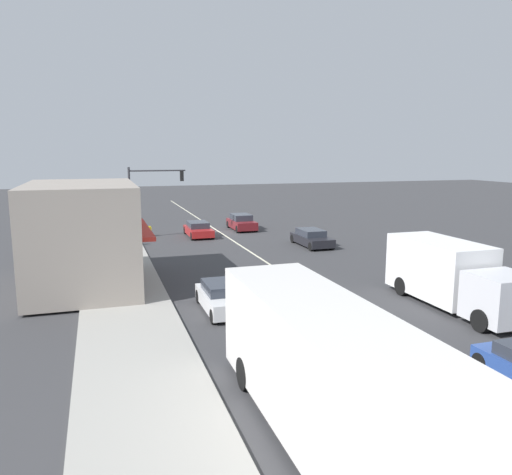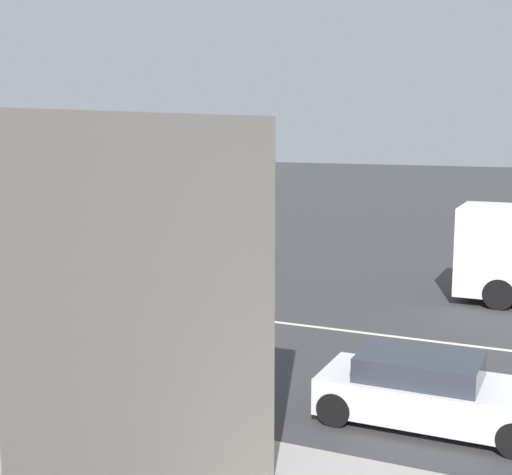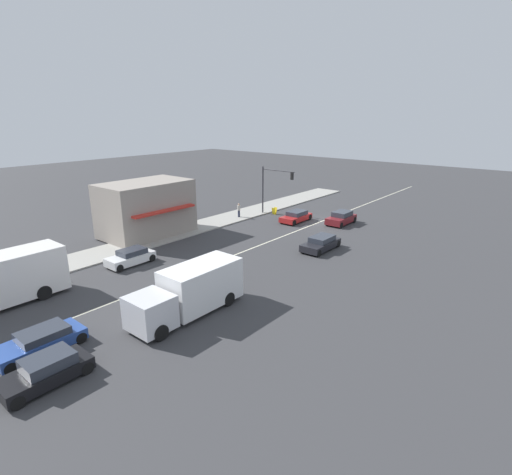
{
  "view_description": "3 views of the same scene",
  "coord_description": "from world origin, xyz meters",
  "px_view_note": "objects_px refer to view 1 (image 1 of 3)",
  "views": [
    {
      "loc": [
        10.0,
        41.65,
        6.9
      ],
      "look_at": [
        1.48,
        14.9,
        2.07
      ],
      "focal_mm": 35.0,
      "sensor_mm": 36.0,
      "label": 1
    },
    {
      "loc": [
        17.17,
        23.3,
        5.22
      ],
      "look_at": [
        -1.55,
        14.79,
        2.01
      ],
      "focal_mm": 50.0,
      "sensor_mm": 36.0,
      "label": 2
    },
    {
      "loc": [
        -22.04,
        38.04,
        11.66
      ],
      "look_at": [
        -1.43,
        12.99,
        1.59
      ],
      "focal_mm": 28.0,
      "sensor_mm": 36.0,
      "label": 3
    }
  ],
  "objects_px": {
    "sedan_maroon": "(242,222)",
    "van_white": "(222,297)",
    "traffic_signal_main": "(148,190)",
    "warning_aframe_sign": "(149,232)",
    "hatchback_red": "(198,229)",
    "pedestrian": "(124,234)",
    "delivery_truck": "(451,274)",
    "city_bus": "(339,383)",
    "sedan_dark": "(312,238)"
  },
  "relations": [
    {
      "from": "hatchback_red",
      "to": "pedestrian",
      "type": "bearing_deg",
      "value": 25.03
    },
    {
      "from": "van_white",
      "to": "sedan_dark",
      "type": "height_order",
      "value": "van_white"
    },
    {
      "from": "sedan_maroon",
      "to": "pedestrian",
      "type": "bearing_deg",
      "value": 26.41
    },
    {
      "from": "sedan_dark",
      "to": "traffic_signal_main",
      "type": "bearing_deg",
      "value": -33.63
    },
    {
      "from": "pedestrian",
      "to": "van_white",
      "type": "height_order",
      "value": "pedestrian"
    },
    {
      "from": "pedestrian",
      "to": "city_bus",
      "type": "height_order",
      "value": "city_bus"
    },
    {
      "from": "pedestrian",
      "to": "van_white",
      "type": "distance_m",
      "value": 17.13
    },
    {
      "from": "delivery_truck",
      "to": "sedan_maroon",
      "type": "height_order",
      "value": "delivery_truck"
    },
    {
      "from": "city_bus",
      "to": "sedan_dark",
      "type": "distance_m",
      "value": 26.01
    },
    {
      "from": "pedestrian",
      "to": "hatchback_red",
      "type": "xyz_separation_m",
      "value": [
        -6.11,
        -2.85,
        -0.37
      ]
    },
    {
      "from": "sedan_maroon",
      "to": "van_white",
      "type": "distance_m",
      "value": 23.17
    },
    {
      "from": "traffic_signal_main",
      "to": "pedestrian",
      "type": "bearing_deg",
      "value": 58.23
    },
    {
      "from": "delivery_truck",
      "to": "sedan_maroon",
      "type": "xyz_separation_m",
      "value": [
        2.8,
        -24.46,
        -0.8
      ]
    },
    {
      "from": "delivery_truck",
      "to": "traffic_signal_main",
      "type": "bearing_deg",
      "value": -63.96
    },
    {
      "from": "delivery_truck",
      "to": "van_white",
      "type": "distance_m",
      "value": 10.33
    },
    {
      "from": "traffic_signal_main",
      "to": "warning_aframe_sign",
      "type": "bearing_deg",
      "value": -88.77
    },
    {
      "from": "delivery_truck",
      "to": "warning_aframe_sign",
      "type": "bearing_deg",
      "value": -64.42
    },
    {
      "from": "warning_aframe_sign",
      "to": "traffic_signal_main",
      "type": "bearing_deg",
      "value": 91.23
    },
    {
      "from": "traffic_signal_main",
      "to": "hatchback_red",
      "type": "relative_size",
      "value": 1.37
    },
    {
      "from": "delivery_truck",
      "to": "hatchback_red",
      "type": "bearing_deg",
      "value": -71.95
    },
    {
      "from": "sedan_dark",
      "to": "hatchback_red",
      "type": "bearing_deg",
      "value": -43.06
    },
    {
      "from": "traffic_signal_main",
      "to": "van_white",
      "type": "xyz_separation_m",
      "value": [
        -1.12,
        20.32,
        -3.3
      ]
    },
    {
      "from": "traffic_signal_main",
      "to": "sedan_maroon",
      "type": "xyz_separation_m",
      "value": [
        -8.32,
        -1.69,
        -3.24
      ]
    },
    {
      "from": "pedestrian",
      "to": "delivery_truck",
      "type": "height_order",
      "value": "delivery_truck"
    },
    {
      "from": "van_white",
      "to": "delivery_truck",
      "type": "bearing_deg",
      "value": 166.25
    },
    {
      "from": "pedestrian",
      "to": "traffic_signal_main",
      "type": "bearing_deg",
      "value": -121.77
    },
    {
      "from": "pedestrian",
      "to": "hatchback_red",
      "type": "height_order",
      "value": "pedestrian"
    },
    {
      "from": "pedestrian",
      "to": "hatchback_red",
      "type": "distance_m",
      "value": 6.75
    },
    {
      "from": "sedan_maroon",
      "to": "hatchback_red",
      "type": "height_order",
      "value": "sedan_maroon"
    },
    {
      "from": "traffic_signal_main",
      "to": "delivery_truck",
      "type": "height_order",
      "value": "traffic_signal_main"
    },
    {
      "from": "delivery_truck",
      "to": "van_white",
      "type": "height_order",
      "value": "delivery_truck"
    },
    {
      "from": "pedestrian",
      "to": "city_bus",
      "type": "xyz_separation_m",
      "value": [
        -3.31,
        27.86,
        0.79
      ]
    },
    {
      "from": "pedestrian",
      "to": "van_white",
      "type": "relative_size",
      "value": 0.42
    },
    {
      "from": "traffic_signal_main",
      "to": "warning_aframe_sign",
      "type": "xyz_separation_m",
      "value": [
        0.01,
        -0.49,
        -3.47
      ]
    },
    {
      "from": "warning_aframe_sign",
      "to": "van_white",
      "type": "xyz_separation_m",
      "value": [
        -1.14,
        20.82,
        0.18
      ]
    },
    {
      "from": "pedestrian",
      "to": "city_bus",
      "type": "distance_m",
      "value": 28.06
    },
    {
      "from": "delivery_truck",
      "to": "city_bus",
      "type": "height_order",
      "value": "city_bus"
    },
    {
      "from": "warning_aframe_sign",
      "to": "city_bus",
      "type": "distance_m",
      "value": 31.92
    },
    {
      "from": "traffic_signal_main",
      "to": "sedan_maroon",
      "type": "height_order",
      "value": "traffic_signal_main"
    },
    {
      "from": "city_bus",
      "to": "sedan_maroon",
      "type": "relative_size",
      "value": 2.75
    },
    {
      "from": "warning_aframe_sign",
      "to": "hatchback_red",
      "type": "xyz_separation_m",
      "value": [
        -3.94,
        1.16,
        0.16
      ]
    },
    {
      "from": "city_bus",
      "to": "warning_aframe_sign",
      "type": "bearing_deg",
      "value": -87.96
    },
    {
      "from": "sedan_maroon",
      "to": "hatchback_red",
      "type": "bearing_deg",
      "value": 28.27
    },
    {
      "from": "warning_aframe_sign",
      "to": "hatchback_red",
      "type": "relative_size",
      "value": 0.21
    },
    {
      "from": "warning_aframe_sign",
      "to": "delivery_truck",
      "type": "height_order",
      "value": "delivery_truck"
    },
    {
      "from": "warning_aframe_sign",
      "to": "hatchback_red",
      "type": "height_order",
      "value": "hatchback_red"
    },
    {
      "from": "warning_aframe_sign",
      "to": "delivery_truck",
      "type": "relative_size",
      "value": 0.11
    },
    {
      "from": "traffic_signal_main",
      "to": "city_bus",
      "type": "bearing_deg",
      "value": 92.05
    },
    {
      "from": "city_bus",
      "to": "van_white",
      "type": "relative_size",
      "value": 2.88
    },
    {
      "from": "warning_aframe_sign",
      "to": "delivery_truck",
      "type": "xyz_separation_m",
      "value": [
        -11.14,
        23.26,
        1.04
      ]
    }
  ]
}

